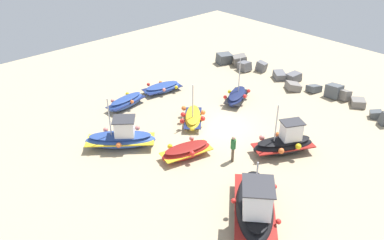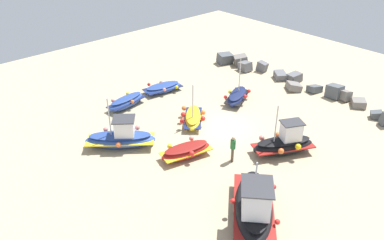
{
  "view_description": "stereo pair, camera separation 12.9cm",
  "coord_description": "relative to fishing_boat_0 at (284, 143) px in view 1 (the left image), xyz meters",
  "views": [
    {
      "loc": [
        15.83,
        -17.49,
        14.06
      ],
      "look_at": [
        -1.05,
        -1.97,
        0.9
      ],
      "focal_mm": 37.02,
      "sensor_mm": 36.0,
      "label": 1
    },
    {
      "loc": [
        15.91,
        -17.39,
        14.06
      ],
      "look_at": [
        -1.05,
        -1.97,
        0.9
      ],
      "focal_mm": 37.02,
      "sensor_mm": 36.0,
      "label": 2
    }
  ],
  "objects": [
    {
      "name": "fishing_boat_2",
      "position": [
        -6.54,
        -1.66,
        -0.29
      ],
      "size": [
        3.07,
        3.06,
        3.15
      ],
      "rotation": [
        0.0,
        0.0,
        2.36
      ],
      "color": "gold",
      "rests_on": "ground_plane"
    },
    {
      "name": "breakwater_rocks",
      "position": [
        -6.26,
        8.84,
        -0.31
      ],
      "size": [
        16.91,
        2.95,
        1.24
      ],
      "color": "#4C5156",
      "rests_on": "ground_plane"
    },
    {
      "name": "fishing_boat_5",
      "position": [
        -3.73,
        -4.78,
        -0.27
      ],
      "size": [
        2.0,
        3.45,
        0.88
      ],
      "rotation": [
        0.0,
        0.0,
        1.33
      ],
      "color": "maroon",
      "rests_on": "ground_plane"
    },
    {
      "name": "ground_plane",
      "position": [
        -4.65,
        -0.53,
        -0.7
      ],
      "size": [
        44.59,
        44.59,
        0.0
      ],
      "primitive_type": "plane",
      "color": "tan"
    },
    {
      "name": "fishing_boat_4",
      "position": [
        -11.66,
        -3.77,
        -0.27
      ],
      "size": [
        1.72,
        3.37,
        0.87
      ],
      "rotation": [
        0.0,
        0.0,
        1.72
      ],
      "color": "#2D4C9E",
      "rests_on": "ground_plane"
    },
    {
      "name": "fishing_boat_0",
      "position": [
        0.0,
        0.0,
        0.0
      ],
      "size": [
        3.07,
        4.1,
        3.46
      ],
      "rotation": [
        0.0,
        0.0,
        1.08
      ],
      "color": "black",
      "rests_on": "ground_plane"
    },
    {
      "name": "person_walking",
      "position": [
        -1.55,
        -3.01,
        0.3
      ],
      "size": [
        0.32,
        0.32,
        1.74
      ],
      "rotation": [
        0.0,
        0.0,
        4.04
      ],
      "color": "brown",
      "rests_on": "ground_plane"
    },
    {
      "name": "fishing_boat_6",
      "position": [
        -6.64,
        3.08,
        -0.27
      ],
      "size": [
        2.4,
        3.35,
        3.52
      ],
      "rotation": [
        0.0,
        0.0,
        5.15
      ],
      "color": "navy",
      "rests_on": "ground_plane"
    },
    {
      "name": "fishing_boat_3",
      "position": [
        -7.45,
        -7.01,
        -0.07
      ],
      "size": [
        4.11,
        4.48,
        3.47
      ],
      "rotation": [
        0.0,
        0.0,
        0.88
      ],
      "color": "#2D4C9E",
      "rests_on": "ground_plane"
    },
    {
      "name": "fishing_boat_7",
      "position": [
        -11.92,
        -0.07,
        -0.37
      ],
      "size": [
        2.07,
        3.41,
        0.71
      ],
      "rotation": [
        0.0,
        0.0,
        4.56
      ],
      "color": "#2D4C9E",
      "rests_on": "ground_plane"
    },
    {
      "name": "fishing_boat_1",
      "position": [
        2.49,
        -5.88,
        0.19
      ],
      "size": [
        4.84,
        5.11,
        3.09
      ],
      "rotation": [
        0.0,
        0.0,
        5.44
      ],
      "color": "black",
      "rests_on": "ground_plane"
    }
  ]
}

